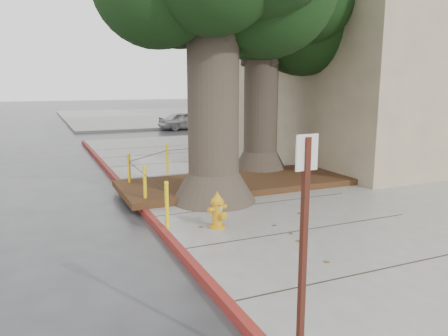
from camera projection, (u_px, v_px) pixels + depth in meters
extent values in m
plane|color=#28282B|center=(282.00, 241.00, 8.28)|extent=(140.00, 140.00, 0.00)
cube|color=slate|center=(414.00, 182.00, 12.87)|extent=(16.00, 26.00, 0.15)
cube|color=slate|center=(162.00, 116.00, 37.60)|extent=(16.00, 20.00, 0.15)
cube|color=maroon|center=(147.00, 214.00, 9.73)|extent=(0.14, 26.00, 0.16)
cube|color=black|center=(237.00, 182.00, 12.10)|extent=(6.40, 2.60, 0.16)
cube|color=tan|center=(382.00, 34.00, 18.89)|extent=(12.00, 13.00, 10.00)
cube|color=silver|center=(287.00, 64.00, 37.08)|extent=(10.00, 10.00, 9.00)
cube|color=slate|center=(307.00, 52.00, 44.54)|extent=(12.00, 14.00, 12.00)
cone|color=#4C3F33|center=(214.00, 186.00, 10.50)|extent=(2.04, 2.04, 0.70)
cylinder|color=#4C3F33|center=(213.00, 101.00, 10.11)|extent=(1.20, 1.20, 4.22)
cone|color=#4C3F33|center=(260.00, 162.00, 13.77)|extent=(1.77, 1.77, 0.70)
cylinder|color=#4C3F33|center=(261.00, 103.00, 13.41)|extent=(1.04, 1.04, 3.84)
sphere|color=black|center=(287.00, 17.00, 13.69)|extent=(3.00, 3.00, 3.00)
cylinder|color=yellow|center=(167.00, 206.00, 8.50)|extent=(0.08, 0.08, 0.90)
sphere|color=yellow|center=(166.00, 183.00, 8.41)|extent=(0.09, 0.09, 0.09)
cylinder|color=yellow|center=(145.00, 186.00, 10.12)|extent=(0.08, 0.08, 0.90)
sphere|color=yellow|center=(144.00, 167.00, 10.03)|extent=(0.09, 0.09, 0.09)
cylinder|color=yellow|center=(129.00, 172.00, 11.74)|extent=(0.08, 0.08, 0.90)
sphere|color=yellow|center=(128.00, 155.00, 11.65)|extent=(0.09, 0.09, 0.09)
cylinder|color=yellow|center=(167.00, 159.00, 13.68)|extent=(0.08, 0.08, 0.90)
sphere|color=yellow|center=(167.00, 145.00, 13.59)|extent=(0.09, 0.09, 0.09)
cylinder|color=yellow|center=(229.00, 153.00, 14.72)|extent=(0.08, 0.08, 0.90)
sphere|color=yellow|center=(229.00, 140.00, 14.63)|extent=(0.09, 0.09, 0.09)
cylinder|color=black|center=(155.00, 183.00, 9.26)|extent=(0.02, 1.80, 0.02)
cylinder|color=black|center=(136.00, 168.00, 10.88)|extent=(0.02, 1.80, 0.02)
cylinder|color=black|center=(149.00, 156.00, 12.66)|extent=(1.51, 1.51, 0.02)
cylinder|color=black|center=(199.00, 148.00, 14.15)|extent=(2.20, 0.22, 0.02)
cylinder|color=orange|center=(217.00, 226.00, 8.58)|extent=(0.38, 0.38, 0.06)
cylinder|color=orange|center=(217.00, 214.00, 8.53)|extent=(0.26, 0.26, 0.47)
cylinder|color=orange|center=(217.00, 202.00, 8.48)|extent=(0.35, 0.35, 0.07)
cone|color=orange|center=(217.00, 197.00, 8.46)|extent=(0.32, 0.32, 0.13)
cylinder|color=orange|center=(217.00, 193.00, 8.45)|extent=(0.07, 0.07, 0.05)
cylinder|color=orange|center=(213.00, 210.00, 8.42)|extent=(0.15, 0.12, 0.08)
cylinder|color=orange|center=(222.00, 207.00, 8.59)|extent=(0.15, 0.12, 0.08)
cylinder|color=orange|center=(221.00, 215.00, 8.45)|extent=(0.16, 0.17, 0.12)
cube|color=#5999D8|center=(221.00, 209.00, 8.43)|extent=(0.06, 0.03, 0.07)
cube|color=#471911|center=(303.00, 261.00, 4.07)|extent=(0.06, 0.06, 2.34)
cube|color=silver|center=(307.00, 153.00, 3.88)|extent=(0.23, 0.03, 0.33)
imported|color=#B6B6BB|center=(185.00, 120.00, 27.84)|extent=(3.43, 1.54, 1.14)
imported|color=maroon|center=(256.00, 118.00, 29.21)|extent=(3.59, 1.37, 1.17)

